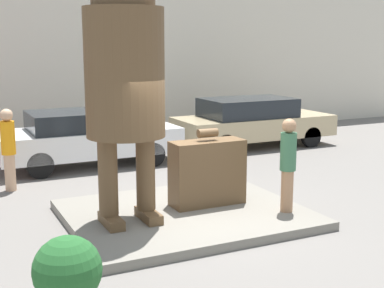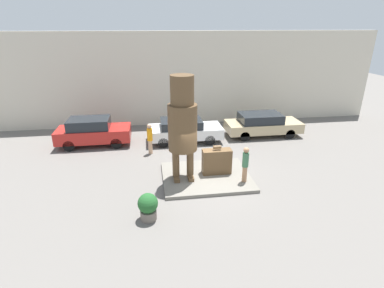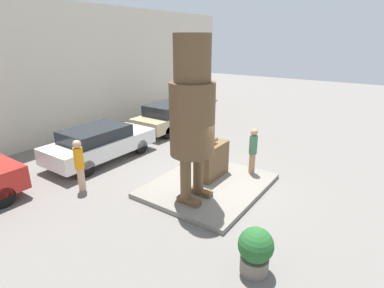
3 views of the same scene
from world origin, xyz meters
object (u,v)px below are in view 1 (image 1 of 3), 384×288
(giant_suitcase, at_px, (207,172))
(parked_car_tan, at_px, (252,121))
(parked_car_white, at_px, (87,136))
(statue_figure, at_px, (124,54))
(tourist, at_px, (288,161))
(worker_hivis, at_px, (8,146))
(planter_pot, at_px, (68,281))

(giant_suitcase, xyz_separation_m, parked_car_tan, (4.13, 5.05, 0.02))
(giant_suitcase, bearing_deg, parked_car_white, 101.72)
(statue_figure, distance_m, parked_car_white, 5.47)
(giant_suitcase, relative_size, parked_car_tan, 0.29)
(parked_car_white, bearing_deg, tourist, -70.39)
(parked_car_white, bearing_deg, giant_suitcase, -78.28)
(giant_suitcase, bearing_deg, tourist, -43.20)
(parked_car_white, height_order, parked_car_tan, parked_car_tan)
(tourist, bearing_deg, statue_figure, 164.87)
(worker_hivis, bearing_deg, planter_pot, -91.68)
(statue_figure, height_order, parked_car_white, statue_figure)
(statue_figure, height_order, planter_pot, statue_figure)
(statue_figure, bearing_deg, worker_hivis, 113.02)
(parked_car_tan, bearing_deg, worker_hivis, -164.88)
(giant_suitcase, xyz_separation_m, tourist, (1.06, -0.99, 0.30))
(worker_hivis, bearing_deg, parked_car_tan, 15.12)
(giant_suitcase, relative_size, parked_car_white, 0.31)
(tourist, xyz_separation_m, planter_pot, (-4.29, -2.00, -0.49))
(parked_car_white, height_order, planter_pot, parked_car_white)
(giant_suitcase, distance_m, parked_car_white, 4.82)
(worker_hivis, bearing_deg, statue_figure, -66.98)
(parked_car_tan, height_order, worker_hivis, worker_hivis)
(statue_figure, xyz_separation_m, tourist, (2.68, -0.72, -1.84))
(parked_car_white, relative_size, worker_hivis, 2.58)
(parked_car_white, xyz_separation_m, planter_pot, (-2.26, -7.71, -0.19))
(parked_car_white, xyz_separation_m, worker_hivis, (-2.08, -1.61, 0.20))
(giant_suitcase, distance_m, parked_car_tan, 6.53)
(statue_figure, height_order, tourist, statue_figure)
(statue_figure, height_order, giant_suitcase, statue_figure)
(tourist, distance_m, planter_pot, 4.76)
(parked_car_white, relative_size, parked_car_tan, 0.94)
(parked_car_white, bearing_deg, parked_car_tan, 3.72)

